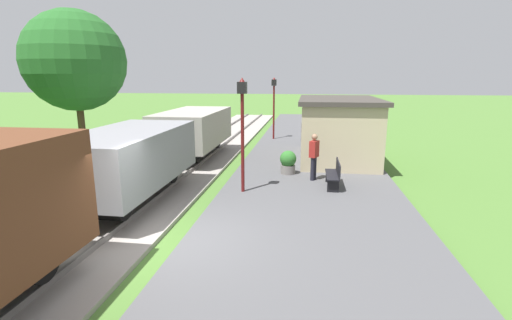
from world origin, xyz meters
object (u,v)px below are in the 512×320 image
Objects in this scene: bench_near_hut at (334,174)px; lamp_post_near at (242,114)px; potted_planter at (288,162)px; lamp_post_far at (274,97)px; freight_train at (119,163)px; tree_trackside_far at (75,61)px; person_waiting at (314,155)px; station_hut at (338,129)px; bench_down_platform at (324,135)px.

bench_near_hut is 0.41× the size of lamp_post_near.
potted_planter is 0.25× the size of lamp_post_far.
freight_train is 2.94× the size of tree_trackside_far.
lamp_post_far is (-2.32, 8.98, 1.62)m from person_waiting.
tree_trackside_far is (-10.76, -2.89, 2.92)m from station_hut.
bench_down_platform is at bearing 90.00° from bench_near_hut.
freight_train is 6.96m from bench_near_hut.
freight_train is 6.65m from tree_trackside_far.
freight_train is 3.34× the size of station_hut.
station_hut is 4.75m from bench_near_hut.
bench_near_hut is 3.78m from lamp_post_near.
bench_down_platform is at bearing 72.25° from lamp_post_near.
bench_down_platform is at bearing 60.13° from freight_train.
potted_planter is (-2.08, -3.05, -0.93)m from station_hut.
potted_planter is at bearing 136.64° from bench_near_hut.
bench_near_hut is at bearing -9.55° from tree_trackside_far.
lamp_post_far is at bearing -50.54° from person_waiting.
lamp_post_near is at bearing -90.00° from lamp_post_far.
freight_train is at bearing -47.78° from tree_trackside_far.
freight_train is 12.86m from bench_down_platform.
freight_train is 21.18× the size of potted_planter.
lamp_post_far is at bearing 107.13° from bench_near_hut.
person_waiting is 0.26× the size of tree_trackside_far.
person_waiting is at bearing -75.51° from lamp_post_far.
station_hut is 6.30m from lamp_post_far.
person_waiting is at bearing 130.53° from bench_near_hut.
lamp_post_far is at bearing 156.88° from bench_down_platform.
freight_train reaches higher than bench_down_platform.
bench_near_hut is 0.88× the size of person_waiting.
freight_train is 12.93× the size of bench_down_platform.
potted_planter reaches higher than bench_down_platform.
potted_planter is 8.58m from lamp_post_far.
person_waiting is 10.28m from tree_trackside_far.
bench_down_platform is (-0.40, 3.87, -0.93)m from station_hut.
person_waiting is 1.32m from potted_planter.
person_waiting is 3.32m from lamp_post_near.
lamp_post_far is (0.00, 10.73, 0.00)m from lamp_post_near.
lamp_post_near reaches higher than person_waiting.
potted_planter is (-0.97, 0.76, -0.46)m from person_waiting.
bench_down_platform is 12.96m from tree_trackside_far.
bench_near_hut is at bearing 155.51° from person_waiting.
tree_trackside_far reaches higher than lamp_post_far.
station_hut is at bearing 46.88° from freight_train.
lamp_post_far reaches higher than person_waiting.
lamp_post_near reaches higher than freight_train.
potted_planter is at bearing -1.07° from tree_trackside_far.
bench_down_platform is at bearing 33.15° from tree_trackside_far.
person_waiting is (5.70, 3.44, -0.32)m from freight_train.
lamp_post_near is at bearing -162.95° from bench_near_hut.
bench_near_hut is 8.51m from bench_down_platform.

